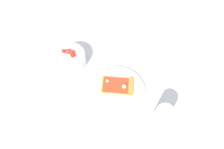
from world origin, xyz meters
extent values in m
plane|color=silver|center=(0.00, 0.00, 0.00)|extent=(2.40, 2.40, 0.00)
cylinder|color=silver|center=(0.02, -0.04, 0.01)|extent=(0.26, 0.26, 0.01)
cube|color=gold|center=(0.04, -0.05, 0.02)|extent=(0.13, 0.16, 0.01)
cube|color=#B77A33|center=(0.02, -0.11, 0.02)|extent=(0.08, 0.05, 0.01)
cube|color=red|center=(0.04, -0.05, 0.02)|extent=(0.11, 0.14, 0.00)
sphere|color=#EAD172|center=(0.07, -0.02, 0.03)|extent=(0.01, 0.01, 0.01)
sphere|color=#F2D87F|center=(0.02, -0.08, 0.03)|extent=(0.02, 0.02, 0.02)
cylinder|color=white|center=(0.23, 0.10, 0.03)|extent=(0.13, 0.13, 0.06)
torus|color=white|center=(0.23, 0.10, 0.06)|extent=(0.13, 0.13, 0.01)
sphere|color=red|center=(0.25, 0.10, 0.07)|extent=(0.03, 0.03, 0.03)
sphere|color=red|center=(0.26, 0.12, 0.07)|extent=(0.02, 0.02, 0.02)
sphere|color=red|center=(0.22, 0.09, 0.07)|extent=(0.02, 0.02, 0.02)
sphere|color=red|center=(0.23, 0.09, 0.07)|extent=(0.02, 0.02, 0.02)
sphere|color=red|center=(0.24, 0.10, 0.07)|extent=(0.02, 0.02, 0.02)
cylinder|color=silver|center=(-0.15, -0.17, 0.07)|extent=(0.07, 0.07, 0.13)
cylinder|color=black|center=(-0.15, -0.17, 0.05)|extent=(0.06, 0.06, 0.10)
cube|color=white|center=(0.28, -0.09, 0.00)|extent=(0.18, 0.16, 0.00)
camera|label=1|loc=(-0.27, 0.07, 0.87)|focal=33.45mm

